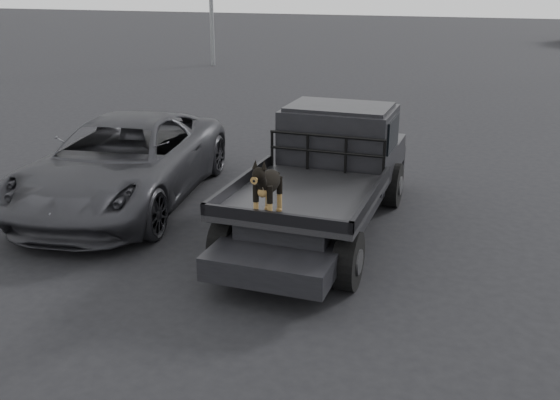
% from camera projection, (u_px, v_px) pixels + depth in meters
% --- Properties ---
extents(ground, '(120.00, 120.00, 0.00)m').
position_uv_depth(ground, '(307.00, 284.00, 8.00)').
color(ground, black).
rests_on(ground, ground).
extents(flatbed_ute, '(2.00, 5.40, 0.92)m').
position_uv_depth(flatbed_ute, '(322.00, 203.00, 9.53)').
color(flatbed_ute, black).
rests_on(flatbed_ute, ground).
extents(ute_cab, '(1.72, 1.30, 0.88)m').
position_uv_depth(ute_cab, '(339.00, 132.00, 10.07)').
color(ute_cab, black).
rests_on(ute_cab, flatbed_ute).
extents(headache_rack, '(1.80, 0.08, 0.55)m').
position_uv_depth(headache_rack, '(326.00, 154.00, 9.46)').
color(headache_rack, black).
rests_on(headache_rack, flatbed_ute).
extents(dog, '(0.32, 0.60, 0.74)m').
position_uv_depth(dog, '(268.00, 187.00, 7.65)').
color(dog, black).
rests_on(dog, flatbed_ute).
extents(parked_suv, '(3.20, 5.55, 1.45)m').
position_uv_depth(parked_suv, '(123.00, 162.00, 10.70)').
color(parked_suv, '#2F2F34').
rests_on(parked_suv, ground).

